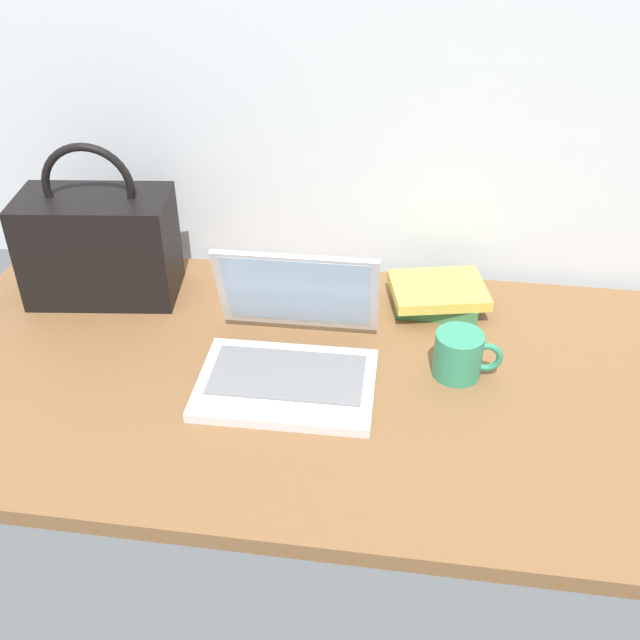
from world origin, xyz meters
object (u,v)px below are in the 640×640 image
at_px(laptop, 290,351).
at_px(coffee_mug, 460,354).
at_px(book_stack, 438,296).
at_px(handbag, 99,244).

bearing_deg(laptop, coffee_mug, 6.75).
relative_size(laptop, book_stack, 1.47).
relative_size(laptop, handbag, 0.95).
xyz_separation_m(laptop, book_stack, (0.26, 0.25, -0.02)).
xyz_separation_m(coffee_mug, handbag, (-0.73, 0.17, 0.07)).
height_order(handbag, book_stack, handbag).
relative_size(laptop, coffee_mug, 2.57).
bearing_deg(handbag, laptop, -26.06).
bearing_deg(laptop, handbag, 153.94).
bearing_deg(handbag, coffee_mug, -13.46).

